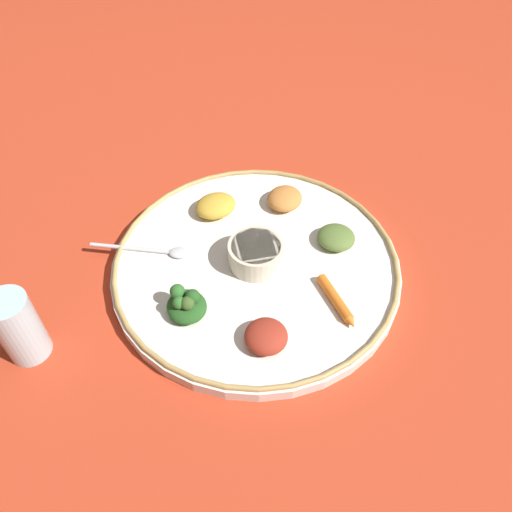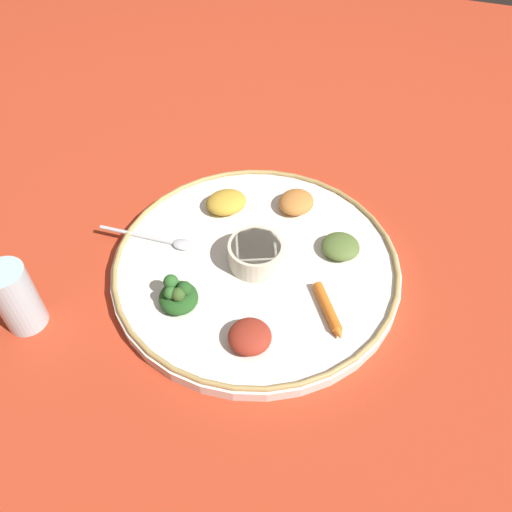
# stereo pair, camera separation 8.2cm
# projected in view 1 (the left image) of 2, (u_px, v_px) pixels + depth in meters

# --- Properties ---
(ground_plane) EXTENTS (2.40, 2.40, 0.00)m
(ground_plane) POSITION_uv_depth(u_px,v_px,m) (256.00, 270.00, 0.84)
(ground_plane) COLOR #B7381E
(platter) EXTENTS (0.46, 0.46, 0.02)m
(platter) POSITION_uv_depth(u_px,v_px,m) (256.00, 266.00, 0.83)
(platter) COLOR white
(platter) RESTS_ON ground_plane
(platter_rim) EXTENTS (0.45, 0.45, 0.01)m
(platter_rim) POSITION_uv_depth(u_px,v_px,m) (256.00, 261.00, 0.83)
(platter_rim) COLOR tan
(platter_rim) RESTS_ON platter
(center_bowl) EXTENTS (0.09, 0.09, 0.04)m
(center_bowl) POSITION_uv_depth(u_px,v_px,m) (256.00, 253.00, 0.81)
(center_bowl) COLOR beige
(center_bowl) RESTS_ON platter
(spoon) EXTENTS (0.17, 0.03, 0.01)m
(spoon) POSITION_uv_depth(u_px,v_px,m) (156.00, 251.00, 0.84)
(spoon) COLOR silver
(spoon) RESTS_ON platter
(greens_pile) EXTENTS (0.08, 0.08, 0.04)m
(greens_pile) POSITION_uv_depth(u_px,v_px,m) (186.00, 304.00, 0.75)
(greens_pile) COLOR #23511E
(greens_pile) RESTS_ON platter
(carrot_near_spoon) EXTENTS (0.07, 0.09, 0.02)m
(carrot_near_spoon) POSITION_uv_depth(u_px,v_px,m) (337.00, 301.00, 0.77)
(carrot_near_spoon) COLOR orange
(carrot_near_spoon) RESTS_ON platter
(mound_beet) EXTENTS (0.09, 0.09, 0.03)m
(mound_beet) POSITION_uv_depth(u_px,v_px,m) (266.00, 336.00, 0.72)
(mound_beet) COLOR maroon
(mound_beet) RESTS_ON platter
(mound_squash) EXTENTS (0.08, 0.08, 0.03)m
(mound_squash) POSITION_uv_depth(u_px,v_px,m) (285.00, 199.00, 0.91)
(mound_squash) COLOR #C67A38
(mound_squash) RESTS_ON platter
(mound_lentil_yellow) EXTENTS (0.09, 0.09, 0.03)m
(mound_lentil_yellow) POSITION_uv_depth(u_px,v_px,m) (216.00, 206.00, 0.89)
(mound_lentil_yellow) COLOR gold
(mound_lentil_yellow) RESTS_ON platter
(mound_collards) EXTENTS (0.07, 0.07, 0.03)m
(mound_collards) POSITION_uv_depth(u_px,v_px,m) (336.00, 237.00, 0.85)
(mound_collards) COLOR #567033
(mound_collards) RESTS_ON platter
(drinking_glass) EXTENTS (0.06, 0.06, 0.11)m
(drinking_glass) POSITION_uv_depth(u_px,v_px,m) (20.00, 331.00, 0.71)
(drinking_glass) COLOR silver
(drinking_glass) RESTS_ON ground_plane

